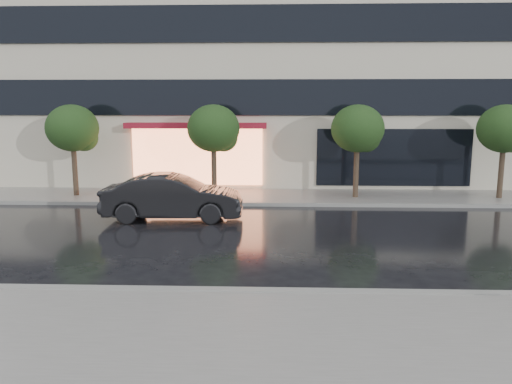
{
  "coord_description": "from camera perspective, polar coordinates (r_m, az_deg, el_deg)",
  "views": [
    {
      "loc": [
        -0.46,
        -10.93,
        3.93
      ],
      "look_at": [
        -0.99,
        3.65,
        1.4
      ],
      "focal_mm": 35.0,
      "sensor_mm": 36.0,
      "label": 1
    }
  ],
  "objects": [
    {
      "name": "sidewalk_far",
      "position": [
        21.54,
        3.26,
        -0.54
      ],
      "size": [
        60.0,
        3.5,
        0.12
      ],
      "primitive_type": "cube",
      "color": "slate",
      "rests_on": "ground"
    },
    {
      "name": "office_building",
      "position": [
        29.35,
        3.12,
        19.77
      ],
      "size": [
        30.0,
        12.76,
        18.0
      ],
      "color": "beige",
      "rests_on": "ground"
    },
    {
      "name": "sidewalk_near",
      "position": [
        8.61,
        5.13,
        -16.89
      ],
      "size": [
        60.0,
        4.5,
        0.12
      ],
      "primitive_type": "cube",
      "color": "slate",
      "rests_on": "ground"
    },
    {
      "name": "parked_car",
      "position": [
        17.57,
        -9.47,
        -0.59
      ],
      "size": [
        4.86,
        1.83,
        1.59
      ],
      "primitive_type": "imported",
      "rotation": [
        0.0,
        0.0,
        1.6
      ],
      "color": "black",
      "rests_on": "ground"
    },
    {
      "name": "tree_mid_east",
      "position": [
        21.28,
        11.67,
        6.91
      ],
      "size": [
        2.2,
        2.2,
        3.99
      ],
      "color": "#33261C",
      "rests_on": "ground"
    },
    {
      "name": "curb_far",
      "position": [
        19.82,
        3.36,
        -1.42
      ],
      "size": [
        60.0,
        0.25,
        0.14
      ],
      "primitive_type": "cube",
      "color": "gray",
      "rests_on": "ground"
    },
    {
      "name": "tree_far_west",
      "position": [
        22.64,
        -20.08,
        6.69
      ],
      "size": [
        2.2,
        2.2,
        3.99
      ],
      "color": "#33261C",
      "rests_on": "ground"
    },
    {
      "name": "ground",
      "position": [
        11.63,
        4.28,
        -9.95
      ],
      "size": [
        120.0,
        120.0,
        0.0
      ],
      "primitive_type": "plane",
      "color": "black",
      "rests_on": "ground"
    },
    {
      "name": "tree_far_east",
      "position": [
        23.05,
        26.64,
        6.29
      ],
      "size": [
        2.2,
        2.2,
        3.99
      ],
      "color": "#33261C",
      "rests_on": "ground"
    },
    {
      "name": "curb_near",
      "position": [
        10.67,
        4.49,
        -11.41
      ],
      "size": [
        60.0,
        0.25,
        0.14
      ],
      "primitive_type": "cube",
      "color": "gray",
      "rests_on": "ground"
    },
    {
      "name": "tree_mid_west",
      "position": [
        21.13,
        -4.71,
        7.06
      ],
      "size": [
        2.2,
        2.2,
        3.99
      ],
      "color": "#33261C",
      "rests_on": "ground"
    }
  ]
}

